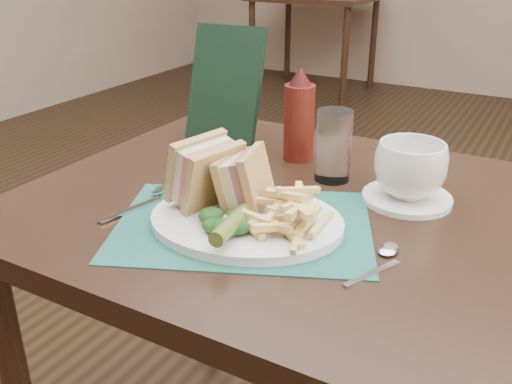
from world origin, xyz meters
TOP-DOWN VIEW (x-y plane):
  - floor at (0.00, 0.00)m, footprint 7.00×7.00m
  - table_main at (0.00, -0.50)m, footprint 0.90×0.75m
  - table_bg_left at (-1.51, 2.99)m, footprint 0.90×0.75m
  - placemat at (-0.02, -0.62)m, footprint 0.47×0.41m
  - plate at (-0.02, -0.62)m, footprint 0.35×0.30m
  - sandwich_half_a at (-0.12, -0.61)m, footprint 0.10×0.13m
  - sandwich_half_b at (-0.06, -0.60)m, footprint 0.09×0.11m
  - kale_garnish at (-0.02, -0.67)m, footprint 0.11×0.08m
  - pickle_spear at (-0.00, -0.69)m, footprint 0.04×0.12m
  - fries_pile at (0.05, -0.61)m, footprint 0.18×0.20m
  - fork at (-0.21, -0.64)m, footprint 0.07×0.17m
  - spoon at (0.20, -0.64)m, footprint 0.09×0.15m
  - saucer at (0.17, -0.41)m, footprint 0.18×0.18m
  - coffee_cup at (0.17, -0.41)m, footprint 0.15×0.15m
  - drinking_glass at (0.03, -0.38)m, footprint 0.07×0.07m
  - ketchup_bottle at (-0.08, -0.32)m, footprint 0.07×0.07m
  - check_presenter at (-0.25, -0.32)m, footprint 0.16×0.11m

SIDE VIEW (x-z plane):
  - floor at x=0.00m, z-range 0.00..0.00m
  - table_main at x=0.00m, z-range 0.00..0.75m
  - table_bg_left at x=-1.51m, z-range 0.00..0.75m
  - placemat at x=-0.02m, z-range 0.75..0.75m
  - spoon at x=0.20m, z-range 0.75..0.76m
  - saucer at x=0.17m, z-range 0.75..0.76m
  - fork at x=-0.21m, z-range 0.75..0.76m
  - plate at x=-0.02m, z-range 0.75..0.77m
  - kale_garnish at x=-0.02m, z-range 0.77..0.79m
  - pickle_spear at x=0.00m, z-range 0.78..0.80m
  - fries_pile at x=0.05m, z-range 0.77..0.83m
  - coffee_cup at x=0.17m, z-range 0.76..0.85m
  - drinking_glass at x=0.03m, z-range 0.75..0.88m
  - sandwich_half_b at x=-0.06m, z-range 0.77..0.87m
  - sandwich_half_a at x=-0.12m, z-range 0.77..0.88m
  - ketchup_bottle at x=-0.08m, z-range 0.75..0.94m
  - check_presenter at x=-0.25m, z-range 0.75..1.00m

